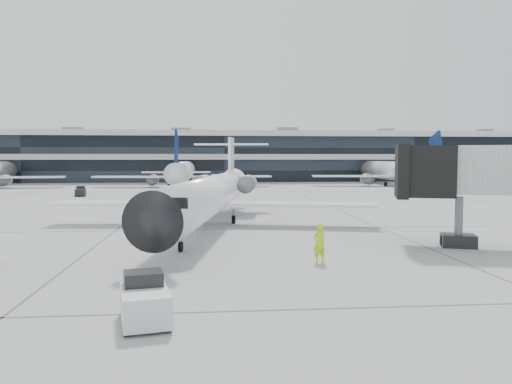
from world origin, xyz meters
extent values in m
plane|color=gray|center=(0.00, 0.00, 0.00)|extent=(220.00, 220.00, 0.00)
cube|color=black|center=(0.00, 82.00, 5.00)|extent=(170.00, 22.00, 10.00)
cylinder|color=white|center=(-3.05, 1.43, 2.47)|extent=(7.01, 25.93, 2.90)
cone|color=black|center=(-5.36, -12.79, 2.47)|extent=(3.35, 3.44, 2.90)
cone|color=white|center=(-0.70, 15.86, 2.80)|extent=(3.27, 3.84, 2.76)
cube|color=white|center=(-9.77, 3.61, 1.72)|extent=(12.03, 3.86, 0.24)
cube|color=white|center=(4.02, 1.37, 1.72)|extent=(12.15, 5.43, 0.24)
cylinder|color=slate|center=(-3.75, 10.47, 2.90)|extent=(2.18, 3.87, 1.61)
cylinder|color=slate|center=(0.49, 9.78, 2.90)|extent=(2.18, 3.87, 1.61)
cube|color=white|center=(-0.80, 15.22, 5.05)|extent=(0.75, 2.81, 4.84)
cube|color=white|center=(-0.73, 15.65, 6.77)|extent=(7.92, 2.94, 0.17)
cylinder|color=black|center=(-4.69, -8.65, 0.30)|extent=(0.29, 0.63, 0.60)
cylinder|color=black|center=(-4.29, 3.81, 0.34)|extent=(0.37, 0.72, 0.69)
cylinder|color=black|center=(-1.11, 3.29, 0.34)|extent=(0.37, 0.72, 0.69)
cube|color=black|center=(10.22, -7.94, 4.58)|extent=(3.77, 4.19, 3.05)
cylinder|color=slate|center=(11.99, -8.51, 1.53)|extent=(0.48, 0.48, 3.05)
cube|color=black|center=(11.99, -8.51, 0.38)|extent=(2.34, 2.06, 0.76)
imported|color=#B6F71A|center=(2.58, -12.34, 1.03)|extent=(0.89, 0.76, 2.07)
cube|color=silver|center=(-5.09, -21.03, 0.63)|extent=(1.98, 2.78, 1.03)
cube|color=black|center=(-5.21, -20.47, 1.32)|extent=(1.45, 1.27, 0.57)
cylinder|color=black|center=(-5.90, -20.27, 0.25)|extent=(0.31, 0.54, 0.50)
cylinder|color=black|center=(-4.66, -20.01, 0.25)|extent=(0.31, 0.54, 0.50)
cylinder|color=black|center=(-5.52, -22.06, 0.25)|extent=(0.31, 0.54, 0.50)
cylinder|color=black|center=(-4.29, -21.80, 0.25)|extent=(0.31, 0.54, 0.50)
cone|color=#FF510D|center=(-10.91, 16.80, 0.30)|extent=(0.38, 0.38, 0.60)
cube|color=#FF510D|center=(-10.91, 16.80, 0.02)|extent=(0.53, 0.53, 0.03)
cube|color=black|center=(-21.00, 33.72, 0.56)|extent=(1.61, 2.39, 0.92)
cube|color=black|center=(-21.07, 34.23, 1.17)|extent=(1.23, 1.06, 0.51)
cylinder|color=black|center=(-21.67, 34.45, 0.22)|extent=(0.24, 0.47, 0.45)
cylinder|color=black|center=(-20.56, 34.60, 0.22)|extent=(0.24, 0.47, 0.45)
cylinder|color=black|center=(-21.45, 32.84, 0.22)|extent=(0.24, 0.47, 0.45)
cylinder|color=black|center=(-20.34, 32.99, 0.22)|extent=(0.24, 0.47, 0.45)
camera|label=1|loc=(-2.92, -37.21, 5.42)|focal=35.00mm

